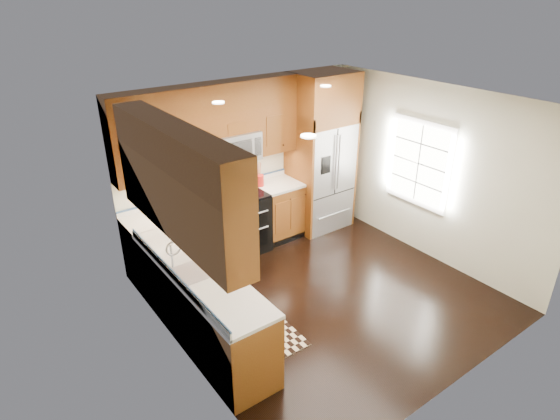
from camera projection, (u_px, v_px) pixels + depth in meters
ground at (323, 294)px, 6.34m from camera, size 4.00×4.00×0.00m
wall_back at (242, 163)px, 7.22m from camera, size 4.00×0.02×2.60m
wall_left at (178, 258)px, 4.71m from camera, size 0.02×4.00×2.60m
wall_right at (430, 173)px, 6.83m from camera, size 0.02×4.00×2.60m
window at (419, 163)px, 6.92m from camera, size 0.04×1.10×1.30m
base_cabinets at (209, 266)px, 6.14m from camera, size 2.85×3.00×0.90m
countertop at (212, 228)px, 6.09m from camera, size 2.86×3.01×0.04m
upper_cabinets at (198, 147)px, 5.63m from camera, size 2.85×3.00×1.15m
range at (241, 223)px, 7.21m from camera, size 0.76×0.67×0.95m
microwave at (233, 147)px, 6.79m from camera, size 0.76×0.40×0.42m
refrigerator at (321, 153)px, 7.64m from camera, size 0.98×0.75×2.60m
sink_faucet at (194, 266)px, 5.15m from camera, size 0.54×0.44×0.37m
rug at (244, 324)px, 5.77m from camera, size 0.93×1.53×0.01m
knife_block at (208, 192)px, 6.84m from camera, size 0.11×0.14×0.26m
utensil_crock at (259, 178)px, 7.27m from camera, size 0.16×0.16×0.38m
cutting_board at (254, 182)px, 7.43m from camera, size 0.34×0.34×0.02m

